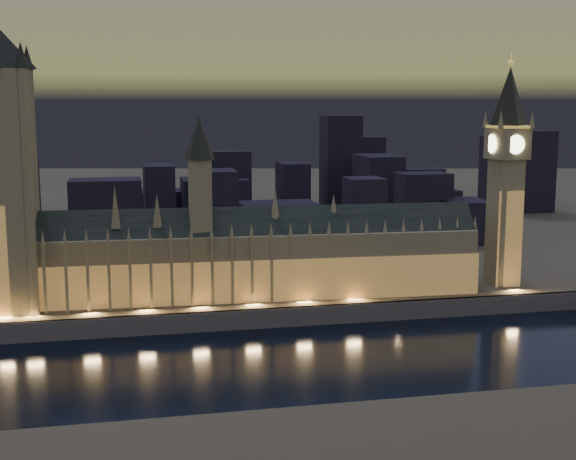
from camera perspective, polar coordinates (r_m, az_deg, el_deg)
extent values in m
plane|color=black|center=(294.50, 1.33, -9.04)|extent=(2000.00, 2000.00, 0.00)
cube|color=#46392E|center=(799.44, -7.43, 2.80)|extent=(2000.00, 960.00, 8.00)
cube|color=#56484A|center=(331.63, -0.33, -6.22)|extent=(2000.00, 2.50, 8.00)
cube|color=#8A815A|center=(345.48, -2.87, -2.53)|extent=(200.75, 29.93, 28.00)
cube|color=#C28C44|center=(336.67, -2.58, -3.71)|extent=(200.00, 0.50, 18.00)
cube|color=black|center=(342.43, -2.89, 0.26)|extent=(200.56, 26.20, 16.26)
cube|color=#8A815A|center=(338.02, -6.26, 2.32)|extent=(9.00, 9.00, 32.00)
cone|color=black|center=(335.96, -6.34, 6.56)|extent=(13.00, 13.00, 18.00)
cube|color=#8A815A|center=(333.89, -19.78, -3.48)|extent=(1.20, 1.20, 28.00)
cube|color=#8A815A|center=(332.86, -18.36, -3.45)|extent=(1.20, 1.20, 28.00)
cone|color=#8A815A|center=(330.27, -18.50, -0.54)|extent=(2.00, 2.00, 6.00)
cube|color=#8A815A|center=(332.03, -16.93, -3.41)|extent=(1.20, 1.20, 28.00)
cone|color=#8A815A|center=(329.44, -17.06, -0.50)|extent=(2.00, 2.00, 6.00)
cube|color=#8A815A|center=(331.41, -15.49, -3.36)|extent=(1.20, 1.20, 28.00)
cone|color=#8A815A|center=(328.82, -15.61, -0.45)|extent=(2.00, 2.00, 6.00)
cube|color=#8A815A|center=(331.00, -14.05, -3.32)|extent=(1.20, 1.20, 28.00)
cone|color=#8A815A|center=(328.41, -14.16, -0.40)|extent=(2.00, 2.00, 6.00)
cube|color=#8A815A|center=(330.80, -12.60, -3.27)|extent=(1.20, 1.20, 28.00)
cone|color=#8A815A|center=(328.20, -12.71, -0.35)|extent=(2.00, 2.00, 6.00)
cube|color=#8A815A|center=(330.81, -11.16, -3.22)|extent=(1.20, 1.20, 28.00)
cone|color=#8A815A|center=(328.21, -11.25, -0.30)|extent=(2.00, 2.00, 6.00)
cube|color=#8A815A|center=(331.03, -9.71, -3.17)|extent=(1.20, 1.20, 28.00)
cone|color=#8A815A|center=(328.44, -9.80, -0.25)|extent=(2.00, 2.00, 6.00)
cube|color=#8A815A|center=(331.46, -8.27, -3.12)|extent=(1.20, 1.20, 28.00)
cone|color=#8A815A|center=(328.87, -8.35, -0.20)|extent=(2.00, 2.00, 6.00)
cube|color=#8A815A|center=(332.10, -6.84, -3.06)|extent=(1.20, 1.20, 28.00)
cone|color=#8A815A|center=(329.51, -6.90, -0.15)|extent=(2.00, 2.00, 6.00)
cube|color=#8A815A|center=(332.95, -5.41, -3.01)|extent=(1.20, 1.20, 28.00)
cone|color=#8A815A|center=(330.36, -5.46, -0.10)|extent=(2.00, 2.00, 6.00)
cube|color=#8A815A|center=(334.00, -3.99, -2.95)|extent=(1.20, 1.20, 28.00)
cone|color=#8A815A|center=(331.42, -4.03, -0.05)|extent=(2.00, 2.00, 6.00)
cube|color=#8A815A|center=(335.25, -2.58, -2.89)|extent=(1.20, 1.20, 28.00)
cone|color=#8A815A|center=(332.69, -2.61, -0.01)|extent=(2.00, 2.00, 6.00)
cube|color=#8A815A|center=(336.71, -1.18, -2.83)|extent=(1.20, 1.20, 28.00)
cone|color=#8A815A|center=(334.16, -1.21, 0.04)|extent=(2.00, 2.00, 6.00)
cube|color=#8A815A|center=(338.36, 0.21, -2.77)|extent=(1.20, 1.20, 28.00)
cone|color=#8A815A|center=(335.82, 0.19, 0.09)|extent=(2.00, 2.00, 6.00)
cube|color=#8A815A|center=(340.22, 1.58, -2.71)|extent=(1.20, 1.20, 28.00)
cone|color=#8A815A|center=(337.69, 1.57, 0.14)|extent=(2.00, 2.00, 6.00)
cube|color=#8A815A|center=(342.26, 2.94, -2.64)|extent=(1.20, 1.20, 28.00)
cone|color=#8A815A|center=(339.75, 2.94, 0.19)|extent=(2.00, 2.00, 6.00)
cube|color=#8A815A|center=(344.50, 4.28, -2.58)|extent=(1.20, 1.20, 28.00)
cone|color=#8A815A|center=(342.00, 4.28, 0.23)|extent=(2.00, 2.00, 6.00)
cube|color=#8A815A|center=(346.92, 5.60, -2.51)|extent=(1.20, 1.20, 28.00)
cone|color=#8A815A|center=(344.44, 5.61, 0.28)|extent=(2.00, 2.00, 6.00)
cube|color=#8A815A|center=(349.52, 6.90, -2.45)|extent=(1.20, 1.20, 28.00)
cone|color=#8A815A|center=(347.06, 6.92, 0.32)|extent=(2.00, 2.00, 6.00)
cube|color=#8A815A|center=(352.30, 8.18, -2.38)|extent=(1.20, 1.20, 28.00)
cone|color=#8A815A|center=(349.86, 8.21, 0.37)|extent=(2.00, 2.00, 6.00)
cube|color=#8A815A|center=(355.25, 9.45, -2.32)|extent=(1.20, 1.20, 28.00)
cone|color=#8A815A|center=(352.83, 9.48, 0.41)|extent=(2.00, 2.00, 6.00)
cube|color=#8A815A|center=(358.38, 10.69, -2.25)|extent=(1.20, 1.20, 28.00)
cone|color=#8A815A|center=(355.98, 10.73, 0.45)|extent=(2.00, 2.00, 6.00)
cube|color=#8A815A|center=(361.66, 11.90, -2.19)|extent=(1.20, 1.20, 28.00)
cone|color=#8A815A|center=(359.29, 11.95, 0.49)|extent=(2.00, 2.00, 6.00)
cube|color=#8A815A|center=(365.11, 13.10, -2.12)|extent=(1.20, 1.20, 28.00)
cone|color=#8A815A|center=(362.76, 13.16, 0.53)|extent=(2.00, 2.00, 6.00)
cone|color=#8A815A|center=(336.62, -12.19, 1.62)|extent=(4.40, 4.40, 18.00)
cone|color=#8A815A|center=(337.29, -9.29, 1.38)|extent=(4.40, 4.40, 14.00)
cone|color=#8A815A|center=(343.27, -0.93, 1.81)|extent=(4.40, 4.40, 16.00)
cone|color=#8A815A|center=(349.50, 3.26, 1.60)|extent=(4.40, 4.40, 12.00)
cube|color=#8A815A|center=(338.68, -19.67, 2.56)|extent=(24.96, 24.96, 96.29)
cube|color=#C28C44|center=(331.55, -19.67, -2.15)|extent=(22.00, 0.50, 44.00)
cylinder|color=#8A815A|center=(326.54, -18.00, 2.41)|extent=(4.40, 4.40, 96.29)
cone|color=black|center=(324.98, -18.47, 11.76)|extent=(5.20, 5.20, 10.00)
cylinder|color=#8A815A|center=(348.31, -17.65, 2.83)|extent=(4.40, 4.40, 96.29)
cone|color=black|center=(346.85, -18.08, 11.59)|extent=(5.20, 5.20, 10.00)
cube|color=#8A815A|center=(380.38, 15.12, 0.54)|extent=(13.66, 13.66, 57.93)
cube|color=#C28C44|center=(376.04, 15.50, -0.65)|extent=(12.00, 0.50, 44.00)
cube|color=#8A815A|center=(376.83, 15.35, 5.95)|extent=(15.00, 15.00, 14.00)
cube|color=#F2C64C|center=(376.52, 15.40, 7.10)|extent=(15.75, 15.75, 1.20)
cone|color=black|center=(376.34, 15.48, 9.17)|extent=(18.00, 18.00, 26.00)
sphere|color=#F2C64C|center=(376.69, 15.58, 11.38)|extent=(2.80, 2.80, 2.80)
cylinder|color=#F2C64C|center=(376.81, 15.60, 11.76)|extent=(0.40, 0.40, 5.00)
cylinder|color=#FFF2BF|center=(369.98, 15.90, 5.87)|extent=(8.40, 0.50, 8.40)
cylinder|color=#FFF2BF|center=(383.71, 14.81, 6.03)|extent=(8.40, 0.50, 8.40)
cylinder|color=#FFF2BF|center=(373.32, 14.28, 5.97)|extent=(0.50, 8.40, 8.40)
cylinder|color=#FFF2BF|center=(380.47, 16.39, 5.93)|extent=(0.50, 8.40, 8.40)
cone|color=#8A815A|center=(366.33, 14.91, 7.61)|extent=(2.60, 2.60, 8.00)
cone|color=#8A815A|center=(379.75, 13.88, 7.69)|extent=(2.60, 2.60, 8.00)
cone|color=#8A815A|center=(373.37, 16.98, 7.54)|extent=(2.60, 2.60, 8.00)
cone|color=#8A815A|center=(386.55, 15.90, 7.63)|extent=(2.60, 2.60, 8.00)
cube|color=black|center=(425.32, 3.89, -0.71)|extent=(19.03, 19.80, 22.17)
cube|color=black|center=(635.62, 16.39, 4.02)|extent=(42.59, 22.95, 61.59)
cube|color=black|center=(438.93, 5.43, 0.94)|extent=(19.65, 20.18, 42.78)
cube|color=black|center=(576.40, 0.33, 2.82)|extent=(19.44, 30.73, 40.11)
cube|color=black|center=(573.54, -4.62, 3.19)|extent=(37.76, 19.44, 48.70)
cube|color=black|center=(525.84, -9.16, 2.26)|extent=(18.99, 34.57, 43.30)
cube|color=black|center=(436.33, -5.12, 1.18)|extent=(21.11, 25.14, 47.12)
cube|color=black|center=(445.03, -12.80, 0.83)|extent=(38.19, 23.57, 42.31)
cube|color=black|center=(602.70, 9.65, 1.98)|extent=(43.78, 39.06, 19.39)
cube|color=black|center=(594.61, -18.31, 2.64)|extent=(19.72, 40.72, 41.89)
cube|color=black|center=(559.92, -5.25, 2.11)|extent=(44.53, 36.65, 30.70)
cube|color=black|center=(577.03, -9.48, 1.75)|extent=(40.45, 27.15, 21.06)
cube|color=black|center=(549.35, 6.39, 2.84)|extent=(24.63, 41.01, 47.49)
cube|color=black|center=(461.38, -0.56, 0.29)|extent=(44.15, 42.43, 25.38)
cube|color=black|center=(500.98, 9.57, 1.73)|extent=(30.39, 22.61, 40.26)
cube|color=black|center=(575.69, 9.45, 2.52)|extent=(28.33, 19.81, 36.66)
cube|color=black|center=(492.60, 12.48, 0.64)|extent=(24.83, 31.49, 25.36)
cube|color=black|center=(604.98, 5.63, 3.91)|extent=(19.19, 29.53, 57.54)
cube|color=black|center=(596.67, 3.75, 4.62)|extent=(26.00, 26.00, 73.20)
cube|color=black|center=(645.12, 14.93, 3.96)|extent=(26.00, 26.00, 57.14)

